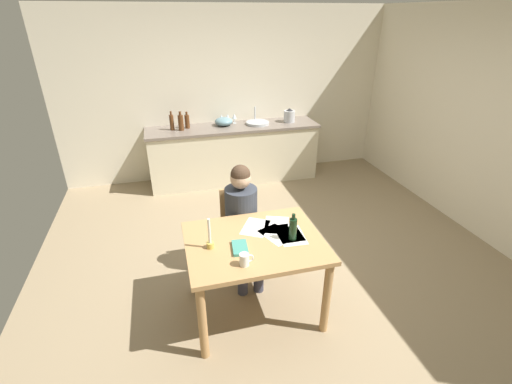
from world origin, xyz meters
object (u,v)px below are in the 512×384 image
Objects in this scene: bottle_oil at (172,122)px; stovetop_kettle at (289,116)px; book_magazine at (240,248)px; chair_at_table at (240,226)px; candlestick at (210,240)px; bottle_wine_red at (187,121)px; coffee_mug at (245,259)px; bottle_vinegar at (181,122)px; person_seated at (243,217)px; wine_glass_back_left at (221,117)px; wine_bottle_on_table at (293,229)px; wine_glass_near_sink at (234,116)px; sink_unit at (258,123)px; wine_glass_by_kettle at (228,117)px; mixing_bowl at (224,121)px; dining_table at (255,252)px.

bottle_oil reaches higher than stovetop_kettle.
chair_at_table is at bearing 84.13° from book_magazine.
bottle_wine_red is (0.10, 2.97, 0.17)m from candlestick.
coffee_mug is 0.41× the size of candlestick.
bottle_vinegar is (-0.23, 2.96, 0.25)m from book_magazine.
wine_glass_back_left is at bearing 84.45° from person_seated.
person_seated reaches higher than candlestick.
person_seated reaches higher than wine_bottle_on_table.
wine_glass_back_left is (0.64, 3.05, 0.17)m from candlestick.
wine_glass_back_left is (-0.05, 3.10, 0.15)m from wine_bottle_on_table.
bottle_wine_red is (0.23, 0.04, -0.01)m from bottle_oil.
bottle_oil reaches higher than book_magazine.
coffee_mug is (-0.18, -0.99, 0.33)m from chair_at_table.
candlestick is 2.94m from bottle_oil.
person_seated reaches higher than book_magazine.
wine_glass_back_left reaches higher than coffee_mug.
wine_glass_near_sink is (0.97, 0.12, -0.01)m from bottle_oil.
person_seated is 2.49m from sink_unit.
chair_at_table is 3.07× the size of bottle_oil.
sink_unit is (1.18, 2.90, 0.09)m from candlestick.
wine_glass_by_kettle is (0.05, 3.10, 0.15)m from wine_bottle_on_table.
wine_glass_near_sink is at bearing 23.19° from mixing_bowl.
bottle_oil is at bearing 103.04° from book_magazine.
wine_bottle_on_table is (0.32, -0.06, 0.22)m from dining_table.
stovetop_kettle is at bearing -3.90° from mixing_bowl.
book_magazine is 0.93× the size of stovetop_kettle.
person_seated is 2.45m from mixing_bowl.
person_seated reaches higher than bottle_oil.
wine_bottle_on_table is 3.11m from wine_glass_by_kettle.
candlestick is at bearing 127.43° from coffee_mug.
wine_glass_back_left is at bearing 85.00° from dining_table.
wine_glass_near_sink is at bearing 6.98° from bottle_oil.
chair_at_table is at bearing -96.61° from mixing_bowl.
sink_unit is 1.28× the size of bottle_vinegar.
bottle_oil is 0.79m from mixing_bowl.
bottle_oil is at bearing 102.37° from person_seated.
bottle_vinegar reaches higher than bottle_wine_red.
book_magazine is (0.23, -0.08, -0.06)m from candlestick.
wine_glass_back_left is at bearing 8.83° from bottle_oil.
bottle_oil is (-0.52, 2.23, 0.54)m from chair_at_table.
wine_glass_back_left reaches higher than mixing_bowl.
stovetop_kettle is (1.49, 3.19, 0.19)m from coffee_mug.
person_seated is 5.84× the size of book_magazine.
wine_glass_by_kettle and wine_glass_back_left have the same top height.
chair_at_table is 2.45m from wine_glass_near_sink.
book_magazine is at bearing -107.76° from sink_unit.
coffee_mug reaches higher than book_magazine.
chair_at_table is 3.17× the size of candlestick.
sink_unit reaches higher than coffee_mug.
sink_unit is at bearing 1.04° from bottle_vinegar.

